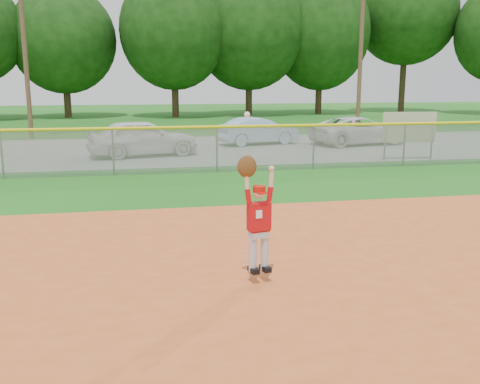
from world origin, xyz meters
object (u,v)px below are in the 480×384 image
object	(u,v)px
car_blue	(258,131)
sponsor_sign	(409,129)
car_white_a	(143,138)
car_white_b	(359,131)
ballplayer	(257,215)

from	to	relation	value
car_blue	sponsor_sign	distance (m)	7.41
car_white_a	car_blue	bearing A→B (deg)	-73.97
car_white_a	car_white_b	world-z (taller)	car_white_a
sponsor_sign	car_white_b	bearing A→B (deg)	88.46
car_white_a	car_white_b	size ratio (longest dim) A/B	0.93
ballplayer	car_white_a	bearing A→B (deg)	96.11
car_white_a	sponsor_sign	xyz separation A→B (m)	(9.84, -2.92, 0.45)
car_white_a	sponsor_sign	distance (m)	10.27
car_white_b	sponsor_sign	xyz separation A→B (m)	(-0.14, -5.01, 0.53)
car_blue	sponsor_sign	xyz separation A→B (m)	(4.50, -5.87, 0.55)
sponsor_sign	ballplayer	xyz separation A→B (m)	(-8.33, -11.16, -0.13)
ballplayer	car_white_b	bearing A→B (deg)	62.37
car_white_a	ballplayer	distance (m)	14.16
car_white_a	ballplayer	size ratio (longest dim) A/B	1.80
sponsor_sign	ballplayer	bearing A→B (deg)	-126.74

